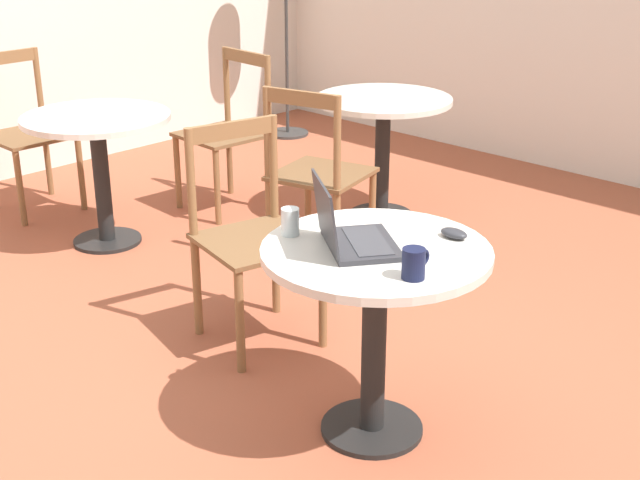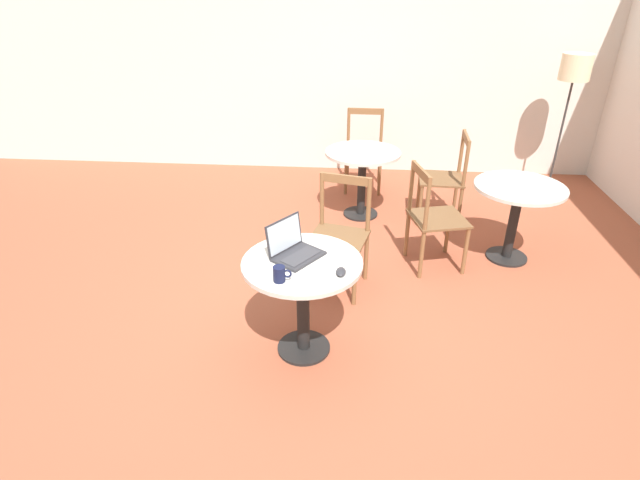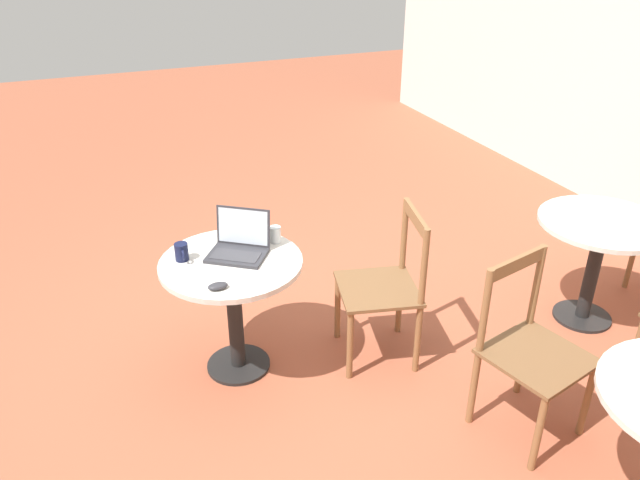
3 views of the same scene
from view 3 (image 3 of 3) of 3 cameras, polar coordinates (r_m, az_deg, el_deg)
ground_plane at (r=3.79m, az=-1.30°, el=-10.18°), size 16.00×16.00×0.00m
cafe_table_near at (r=3.40m, az=-7.99°, el=-4.10°), size 0.76×0.76×0.70m
cafe_table_far at (r=4.15m, az=24.15°, el=-0.23°), size 0.76×0.76×0.70m
chair_near_back at (r=3.55m, az=6.02°, el=-4.31°), size 0.52×0.52×0.91m
chair_mid_left at (r=3.22m, az=18.61°, el=-9.59°), size 0.53×0.53×0.91m
laptop at (r=3.36m, az=-7.42°, el=-0.52°), size 0.37×0.39×0.23m
mouse at (r=3.08m, az=-9.32°, el=-4.18°), size 0.06×0.10×0.03m
mug at (r=3.35m, az=-12.54°, el=-1.08°), size 0.11×0.07×0.10m
drinking_glass at (r=3.46m, az=-4.11°, el=0.50°), size 0.06×0.06×0.09m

